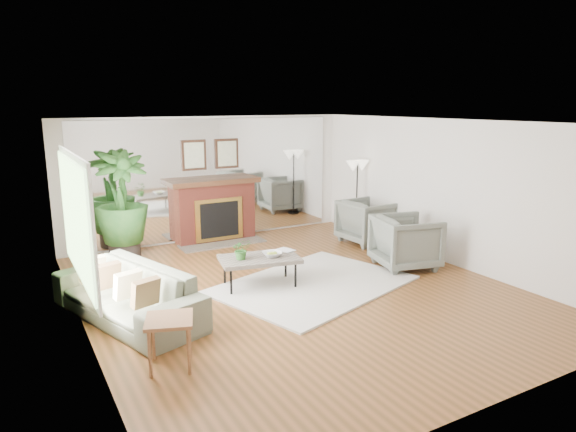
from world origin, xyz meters
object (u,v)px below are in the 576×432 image
side_table (169,326)px  sofa (127,294)px  fireplace (215,209)px  armchair_front (406,242)px  potted_ficus (121,202)px  floor_lamp (357,172)px  coffee_table (260,260)px  armchair_back (367,221)px

side_table → sofa: bearing=94.3°
fireplace → armchair_front: 3.89m
fireplace → sofa: size_ratio=0.87×
armchair_front → potted_ficus: size_ratio=0.51×
potted_ficus → fireplace: bearing=7.9°
floor_lamp → sofa: bearing=-159.3°
armchair_front → fireplace: bearing=47.7°
coffee_table → armchair_front: (2.59, -0.37, 0.01)m
sofa → potted_ficus: (0.57, 2.81, 0.69)m
armchair_front → floor_lamp: floor_lamp is taller
potted_ficus → coffee_table: bearing=-60.7°
floor_lamp → fireplace: bearing=157.5°
fireplace → armchair_back: fireplace is taller
sofa → armchair_back: armchair_back is taller
floor_lamp → potted_ficus: bearing=169.4°
fireplace → armchair_front: fireplace is taller
armchair_back → side_table: bearing=117.5°
armchair_back → armchair_front: (-0.43, -1.61, 0.02)m
side_table → floor_lamp: size_ratio=0.39×
sofa → armchair_front: (4.62, -0.16, 0.11)m
fireplace → potted_ficus: 1.94m
side_table → floor_lamp: (5.04, 3.46, 0.90)m
coffee_table → armchair_front: 2.62m
coffee_table → floor_lamp: floor_lamp is taller
coffee_table → armchair_back: armchair_back is taller
fireplace → side_table: bearing=-117.0°
armchair_front → sofa: bearing=101.8°
coffee_table → armchair_front: bearing=-8.0°
armchair_back → potted_ficus: size_ratio=0.49×
side_table → potted_ficus: 4.38m
sofa → side_table: 1.52m
fireplace → coffee_table: size_ratio=1.57×
fireplace → floor_lamp: (2.70, -1.12, 0.71)m
sofa → side_table: sofa is taller
fireplace → floor_lamp: fireplace is taller
fireplace → coffee_table: (-0.43, -2.86, -0.22)m
armchair_back → potted_ficus: potted_ficus is taller
fireplace → armchair_back: 3.07m
potted_ficus → floor_lamp: bearing=-10.6°
coffee_table → fireplace: bearing=81.5°
side_table → coffee_table: bearing=42.0°
fireplace → potted_ficus: (-1.88, -0.26, 0.38)m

